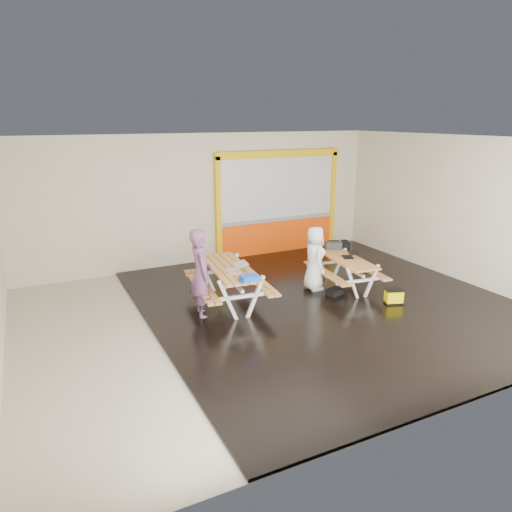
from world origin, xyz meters
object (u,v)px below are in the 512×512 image
laptop_right (350,255)px  dark_case (335,292)px  person_left (201,274)px  fluke_bag (394,297)px  person_right (314,258)px  toolbox (333,245)px  picnic_table_left (229,276)px  blue_pouch (250,278)px  backpack (344,250)px  laptop_left (236,268)px  picnic_table_right (346,265)px

laptop_right → dark_case: size_ratio=1.24×
person_left → fluke_bag: (3.88, -1.28, -0.71)m
person_right → laptop_right: bearing=-89.7°
laptop_right → toolbox: size_ratio=0.97×
picnic_table_left → fluke_bag: 3.55m
blue_pouch → backpack: bearing=24.4°
laptop_left → blue_pouch: size_ratio=1.32×
laptop_right → fluke_bag: bearing=-81.3°
laptop_right → dark_case: laptop_right is taller
blue_pouch → toolbox: size_ratio=0.78×
dark_case → fluke_bag: 1.30m
toolbox → laptop_left: bearing=-164.3°
picnic_table_right → blue_pouch: blue_pouch is taller
laptop_left → laptop_right: 2.93m
blue_pouch → laptop_left: bearing=88.8°
blue_pouch → fluke_bag: 3.27m
picnic_table_right → blue_pouch: bearing=-165.8°
person_right → blue_pouch: (-2.09, -0.93, 0.13)m
person_right → backpack: bearing=-52.0°
picnic_table_right → dark_case: 0.76m
picnic_table_left → fluke_bag: picnic_table_left is taller
person_left → picnic_table_right: bearing=-81.3°
person_right → toolbox: bearing=-45.2°
dark_case → picnic_table_right: bearing=31.2°
person_right → laptop_right: person_right is taller
fluke_bag → picnic_table_right: bearing=103.5°
laptop_right → blue_pouch: blue_pouch is taller
picnic_table_right → laptop_left: size_ratio=4.40×
picnic_table_left → fluke_bag: bearing=-26.4°
fluke_bag → backpack: bearing=84.0°
dark_case → blue_pouch: bearing=-170.1°
laptop_right → fluke_bag: (0.20, -1.33, -0.60)m
blue_pouch → fluke_bag: size_ratio=0.80×
laptop_left → blue_pouch: bearing=-91.2°
person_right → person_left: bearing=107.8°
person_left → blue_pouch: person_left is taller
toolbox → backpack: bearing=4.3°
blue_pouch → picnic_table_left: bearing=90.9°
person_right → fluke_bag: person_right is taller
blue_pouch → dark_case: bearing=9.9°
picnic_table_right → person_right: 0.80m
backpack → dark_case: backpack is taller
person_right → dark_case: person_right is taller
fluke_bag → toolbox: bearing=93.8°
person_right → blue_pouch: person_right is taller
picnic_table_right → backpack: size_ratio=4.09×
picnic_table_left → dark_case: (2.33, -0.58, -0.55)m
picnic_table_right → person_right: person_right is taller
person_left → laptop_right: bearing=-81.0°
person_left → fluke_bag: 4.15m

